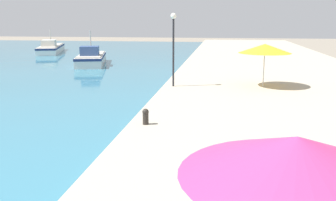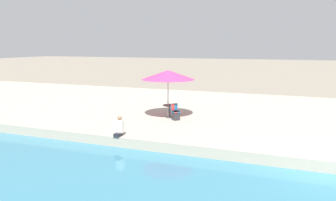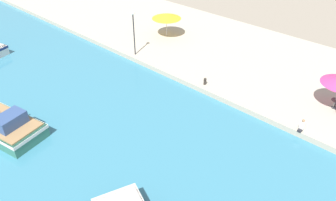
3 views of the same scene
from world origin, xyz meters
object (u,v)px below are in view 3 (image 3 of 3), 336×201
fishing_boat_mid (5,125)px  cafe_table (336,102)px  person_at_quay (302,126)px  mooring_bollard (205,81)px  lamppost (134,26)px  cafe_umbrella_white (167,16)px

fishing_boat_mid → cafe_table: bearing=-53.0°
fishing_boat_mid → person_at_quay: bearing=-59.4°
person_at_quay → mooring_bollard: person_at_quay is taller
fishing_boat_mid → mooring_bollard: 16.33m
person_at_quay → mooring_bollard: size_ratio=1.44×
cafe_table → person_at_quay: size_ratio=0.85×
cafe_table → mooring_bollard: (-4.04, 9.80, -0.18)m
fishing_boat_mid → person_at_quay: fishing_boat_mid is taller
lamppost → mooring_bollard: bearing=-89.7°
cafe_umbrella_white → cafe_table: size_ratio=4.09×
cafe_umbrella_white → fishing_boat_mid: bearing=-172.9°
mooring_bollard → fishing_boat_mid: bearing=154.0°
person_at_quay → mooring_bollard: (0.44, 8.99, -0.06)m
cafe_table → person_at_quay: (-4.47, 0.80, -0.12)m
cafe_table → lamppost: 19.34m
fishing_boat_mid → cafe_table: (18.72, -16.95, 0.30)m
fishing_boat_mid → mooring_bollard: size_ratio=10.11×
cafe_umbrella_white → lamppost: (-5.66, -0.76, 0.69)m
mooring_bollard → person_at_quay: bearing=-92.8°
fishing_boat_mid → lamppost: 15.01m
cafe_table → lamppost: lamppost is taller
person_at_quay → cafe_table: bearing=-10.2°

